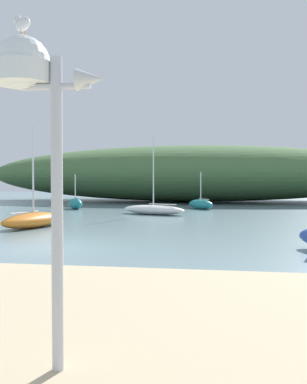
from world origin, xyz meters
name	(u,v)px	position (x,y,z in m)	size (l,w,h in m)	color
ground_plane	(48,248)	(0.00, 0.00, 0.00)	(120.00, 120.00, 0.00)	gray
distant_hill	(190,174)	(2.22, 30.01, 2.74)	(41.14, 13.90, 5.48)	#476B3D
mast_structure	(31,90)	(3.50, -8.72, 3.08)	(1.15, 0.60, 3.43)	silver
seagull_on_radar	(22,23)	(3.40, -8.71, 3.76)	(0.30, 0.26, 0.24)	orange
sailboat_inner_mooring	(33,220)	(-2.95, 5.39, 0.35)	(2.22, 4.02, 4.58)	orange
sailboat_west_reach	(75,203)	(-5.22, 17.47, 0.41)	(2.03, 2.48, 2.55)	teal
sailboat_by_sandbar	(153,209)	(1.21, 13.46, 0.31)	(4.47, 2.88, 4.86)	white
sailboat_east_reach	(201,204)	(3.85, 18.76, 0.36)	(2.41, 2.72, 2.72)	teal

